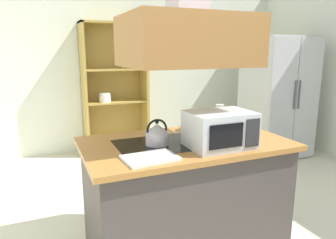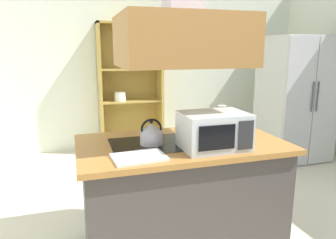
{
  "view_description": "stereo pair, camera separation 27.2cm",
  "coord_description": "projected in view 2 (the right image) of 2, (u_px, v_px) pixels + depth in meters",
  "views": [
    {
      "loc": [
        -1.17,
        -2.06,
        1.59
      ],
      "look_at": [
        -0.15,
        0.39,
        1.0
      ],
      "focal_mm": 33.61,
      "sensor_mm": 36.0,
      "label": 1
    },
    {
      "loc": [
        -0.92,
        -2.15,
        1.59
      ],
      "look_at": [
        -0.15,
        0.39,
        1.0
      ],
      "focal_mm": 33.61,
      "sensor_mm": 36.0,
      "label": 2
    }
  ],
  "objects": [
    {
      "name": "wall_back",
      "position": [
        130.0,
        65.0,
        5.12
      ],
      "size": [
        6.0,
        0.12,
        2.7
      ],
      "primitive_type": "cube",
      "color": "silver",
      "rests_on": "ground"
    },
    {
      "name": "kitchen_island",
      "position": [
        181.0,
        195.0,
        2.51
      ],
      "size": [
        1.57,
        0.9,
        0.9
      ],
      "color": "#413A37",
      "rests_on": "ground"
    },
    {
      "name": "range_hood",
      "position": [
        182.0,
        25.0,
        2.23
      ],
      "size": [
        0.9,
        0.7,
        1.23
      ],
      "color": "olive"
    },
    {
      "name": "refrigerator",
      "position": [
        295.0,
        99.0,
        4.56
      ],
      "size": [
        0.9,
        0.78,
        1.78
      ],
      "color": "#B3B8B8",
      "rests_on": "ground"
    },
    {
      "name": "dish_cabinet",
      "position": [
        130.0,
        95.0,
        5.0
      ],
      "size": [
        0.99,
        0.4,
        1.99
      ],
      "color": "#B08E3F",
      "rests_on": "ground"
    },
    {
      "name": "kettle",
      "position": [
        151.0,
        134.0,
        2.33
      ],
      "size": [
        0.17,
        0.17,
        0.19
      ],
      "color": "#BFB3C1",
      "rests_on": "kitchen_island"
    },
    {
      "name": "cutting_board",
      "position": [
        139.0,
        157.0,
        2.04
      ],
      "size": [
        0.36,
        0.27,
        0.02
      ],
      "primitive_type": "cube",
      "rotation": [
        0.0,
        0.0,
        0.08
      ],
      "color": "white",
      "rests_on": "kitchen_island"
    },
    {
      "name": "microwave",
      "position": [
        214.0,
        131.0,
        2.23
      ],
      "size": [
        0.46,
        0.35,
        0.26
      ],
      "color": "#B7BABF",
      "rests_on": "kitchen_island"
    },
    {
      "name": "wine_glass_on_counter",
      "position": [
        222.0,
        111.0,
        2.8
      ],
      "size": [
        0.08,
        0.08,
        0.21
      ],
      "color": "silver",
      "rests_on": "kitchen_island"
    },
    {
      "name": "fruit_bowl",
      "position": [
        193.0,
        126.0,
        2.71
      ],
      "size": [
        0.21,
        0.21,
        0.14
      ],
      "color": "brown",
      "rests_on": "kitchen_island"
    }
  ]
}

